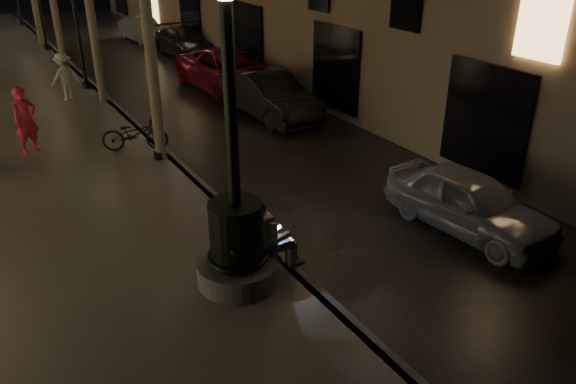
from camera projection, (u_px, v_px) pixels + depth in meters
ground at (103, 98)px, 20.22m from camera, size 120.00×120.00×0.00m
cobble_lane at (181, 87)px, 21.61m from camera, size 6.00×45.00×0.02m
curb_strip at (102, 96)px, 20.18m from camera, size 0.25×45.00×0.20m
fountain_lamppost at (236, 229)px, 9.21m from camera, size 1.40×1.40×5.21m
seated_man_laptop at (269, 235)px, 9.62m from camera, size 1.00×0.34×1.37m
lamp_curb_a at (147, 40)px, 13.28m from camera, size 0.36×0.36×4.81m
lamp_curb_b at (73, 2)px, 19.44m from camera, size 0.36×0.36×4.81m
car_front at (469, 202)px, 11.39m from camera, size 1.84×3.81×1.25m
car_second at (269, 95)px, 18.02m from camera, size 1.64×4.39×1.43m
car_third at (231, 71)px, 20.78m from camera, size 2.58×5.41×1.49m
car_rear at (185, 42)px, 26.25m from camera, size 1.97×4.46×1.27m
car_fifth at (142, 30)px, 29.45m from camera, size 1.63×3.83×1.23m
pedestrian_red at (26, 120)px, 14.63m from camera, size 0.76×0.64×1.78m
pedestrian_white at (65, 76)px, 19.06m from camera, size 1.16×0.87×1.60m
bicycle at (135, 134)px, 14.94m from camera, size 1.84×1.26×0.91m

